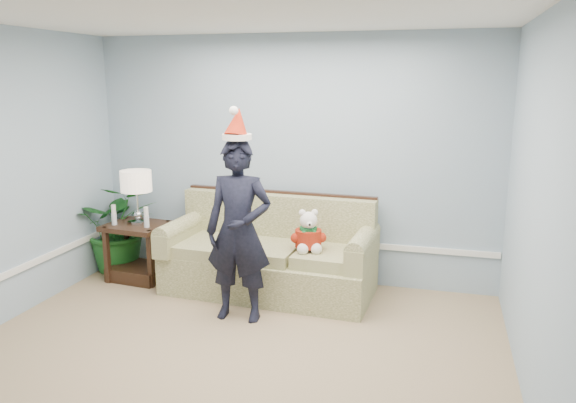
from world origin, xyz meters
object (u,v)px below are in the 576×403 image
Objects in this scene: sofa at (270,258)px; teddy_bear at (308,236)px; table_lamp at (136,183)px; houseplant at (120,227)px; man at (239,231)px; side_table at (139,257)px.

sofa is 5.13× the size of teddy_bear.
table_lamp is 0.72m from houseplant.
table_lamp is at bearing 156.63° from teddy_bear.
sofa is at bearing -4.71° from houseplant.
man is (-0.07, -0.75, 0.49)m from sofa.
man is 0.79m from teddy_bear.
houseplant is 2.38m from teddy_bear.
man reaches higher than sofa.
sofa reaches higher than teddy_bear.
teddy_bear is at bearing 44.52° from man.
side_table is at bearing 151.90° from man.
side_table is at bearing -174.54° from sofa.
table_lamp is 0.57× the size of houseplant.
man is (1.45, -0.69, -0.25)m from table_lamp.
teddy_bear is (0.52, 0.57, -0.16)m from man.
side_table is at bearing -31.32° from houseplant.
table_lamp is at bearing 4.91° from side_table.
man is at bearing -25.22° from side_table.
table_lamp reaches higher than teddy_bear.
man is at bearing -152.29° from teddy_bear.
sofa is 3.11× the size of side_table.
side_table is 1.73m from man.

